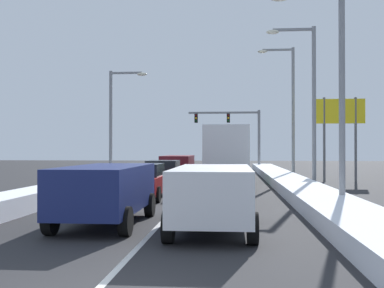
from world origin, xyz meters
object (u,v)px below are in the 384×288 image
box_truck_right_lane_third (227,153)px  suv_black_right_lane_fourth (226,164)px  suv_white_right_lane_nearest (213,192)px  street_lamp_right_far (289,101)px  sedan_red_center_lane_second (143,181)px  street_lamp_right_mid (308,92)px  street_lamp_left_mid (116,114)px  suv_navy_center_lane_nearest (106,189)px  suv_maroon_center_lane_fourth (178,165)px  street_lamp_right_near (331,77)px  sedan_charcoal_center_lane_third (163,174)px  sedan_silver_right_lane_second (217,184)px  roadside_sign_right (340,120)px  traffic_light_gantry (237,126)px

box_truck_right_lane_third → suv_black_right_lane_fourth: size_ratio=1.47×
suv_white_right_lane_nearest → street_lamp_right_far: bearing=78.1°
sedan_red_center_lane_second → suv_black_right_lane_fourth: bearing=76.9°
suv_white_right_lane_nearest → street_lamp_right_mid: street_lamp_right_mid is taller
street_lamp_left_mid → suv_navy_center_lane_nearest: bearing=-76.7°
suv_maroon_center_lane_fourth → street_lamp_right_near: 17.52m
street_lamp_right_near → street_lamp_right_mid: size_ratio=0.90×
street_lamp_right_far → street_lamp_left_mid: 12.37m
sedan_charcoal_center_lane_third → street_lamp_left_mid: street_lamp_left_mid is taller
sedan_charcoal_center_lane_third → suv_maroon_center_lane_fourth: 6.83m
sedan_red_center_lane_second → street_lamp_right_near: bearing=-21.7°
suv_maroon_center_lane_fourth → suv_black_right_lane_fourth: bearing=31.9°
sedan_silver_right_lane_second → suv_black_right_lane_fourth: size_ratio=0.92×
street_lamp_left_mid → roadside_sign_right: bearing=-2.9°
sedan_silver_right_lane_second → street_lamp_right_near: street_lamp_right_near is taller
suv_white_right_lane_nearest → suv_black_right_lane_fourth: bearing=89.9°
sedan_silver_right_lane_second → street_lamp_right_mid: 9.67m
box_truck_right_lane_third → street_lamp_right_near: 10.60m
street_lamp_left_mid → roadside_sign_right: street_lamp_left_mid is taller
suv_maroon_center_lane_fourth → street_lamp_right_mid: street_lamp_right_mid is taller
street_lamp_right_far → roadside_sign_right: street_lamp_right_far is taller
street_lamp_right_mid → roadside_sign_right: 6.30m
box_truck_right_lane_third → street_lamp_right_mid: size_ratio=0.82×
suv_maroon_center_lane_fourth → street_lamp_right_mid: bearing=-41.4°
traffic_light_gantry → street_lamp_right_mid: bearing=-81.4°
suv_black_right_lane_fourth → suv_maroon_center_lane_fourth: bearing=-148.1°
suv_navy_center_lane_nearest → street_lamp_right_far: 22.89m
street_lamp_right_near → street_lamp_right_far: (0.57, 17.12, 0.85)m
street_lamp_right_near → street_lamp_right_mid: (0.54, 8.56, 0.47)m
suv_white_right_lane_nearest → suv_navy_center_lane_nearest: bearing=166.3°
box_truck_right_lane_third → suv_black_right_lane_fourth: box_truck_right_lane_third is taller
suv_navy_center_lane_nearest → suv_maroon_center_lane_fourth: bearing=90.6°
street_lamp_right_far → roadside_sign_right: bearing=-47.0°
sedan_charcoal_center_lane_third → street_lamp_right_near: bearing=-49.8°
roadside_sign_right → sedan_silver_right_lane_second: bearing=-120.9°
sedan_charcoal_center_lane_third → traffic_light_gantry: (4.31, 23.43, 3.73)m
suv_black_right_lane_fourth → suv_maroon_center_lane_fourth: 3.92m
suv_maroon_center_lane_fourth → street_lamp_right_mid: 11.28m
suv_navy_center_lane_nearest → box_truck_right_lane_third: bearing=76.3°
box_truck_right_lane_third → suv_maroon_center_lane_fourth: size_ratio=1.47×
suv_white_right_lane_nearest → box_truck_right_lane_third: box_truck_right_lane_third is taller
suv_navy_center_lane_nearest → suv_maroon_center_lane_fourth: same height
traffic_light_gantry → street_lamp_left_mid: street_lamp_left_mid is taller
suv_navy_center_lane_nearest → suv_black_right_lane_fourth: bearing=81.8°
suv_navy_center_lane_nearest → roadside_sign_right: size_ratio=0.89×
sedan_silver_right_lane_second → street_lamp_right_far: size_ratio=0.47×
sedan_charcoal_center_lane_third → suv_maroon_center_lane_fourth: size_ratio=0.92×
sedan_charcoal_center_lane_third → traffic_light_gantry: size_ratio=0.60×
street_lamp_right_near → sedan_charcoal_center_lane_third: bearing=130.2°
box_truck_right_lane_third → street_lamp_left_mid: size_ratio=0.95×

